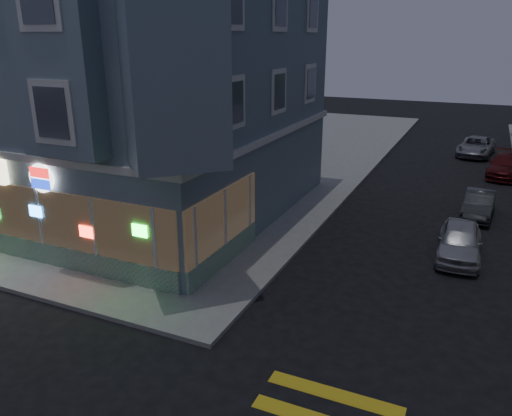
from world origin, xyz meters
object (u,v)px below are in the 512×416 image
Objects in this scene: parked_car_a at (460,241)px; parked_car_b at (479,204)px; parked_car_c at (506,166)px; traffic_signal at (175,192)px; parked_car_d at (476,146)px.

parked_car_a is 1.08× the size of parked_car_b.
parked_car_c reaches higher than parked_car_b.
traffic_signal is (-8.42, -6.08, 2.57)m from parked_car_a.
parked_car_b is at bearing 83.03° from parked_car_a.
parked_car_c is at bearing -64.45° from parked_car_d.
parked_car_c is 0.98× the size of traffic_signal.
parked_car_a is 10.70m from traffic_signal.
parked_car_a is 0.84× the size of traffic_signal.
parked_car_a is 13.56m from parked_car_c.
parked_car_d is at bearing 95.72° from parked_car_b.
parked_car_a reaches higher than parked_car_d.
traffic_signal reaches higher than parked_car_a.
parked_car_a is at bearing 20.43° from traffic_signal.
parked_car_a reaches higher than parked_car_b.
traffic_signal reaches higher than parked_car_d.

